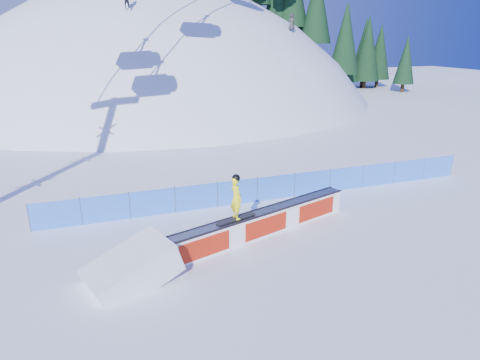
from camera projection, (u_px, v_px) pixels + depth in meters
name	position (u px, v px, depth m)	size (l,w,h in m)	color
ground	(322.00, 237.00, 17.06)	(160.00, 160.00, 0.00)	white
snow_hill	(162.00, 227.00, 60.25)	(64.00, 64.00, 64.00)	white
treeline	(341.00, 28.00, 58.91)	(24.93, 11.44, 18.25)	black
safety_fence	(276.00, 187.00, 20.88)	(22.05, 0.05, 1.30)	#3072F0
rail_box	(262.00, 223.00, 17.06)	(8.63, 3.28, 1.06)	white
snow_ramp	(133.00, 281.00, 14.03)	(2.78, 1.86, 1.04)	white
snowboarder	(236.00, 197.00, 15.87)	(1.72, 0.81, 1.78)	black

